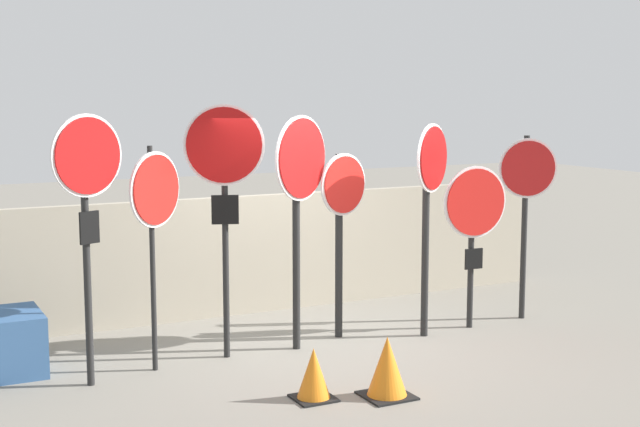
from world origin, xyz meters
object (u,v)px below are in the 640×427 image
Objects in this scene: stop_sign_1 at (155,204)px; stop_sign_6 at (474,214)px; stop_sign_7 at (527,188)px; stop_sign_3 at (300,184)px; traffic_cone_0 at (387,367)px; stop_sign_4 at (342,211)px; traffic_cone_1 at (314,374)px; stop_sign_2 at (225,172)px; stop_sign_5 at (430,188)px; stop_sign_0 at (87,189)px.

stop_sign_6 is (3.77, -0.10, -0.32)m from stop_sign_1.
stop_sign_7 reaches higher than stop_sign_6.
traffic_cone_0 is (0.04, -1.73, -1.52)m from stop_sign_3.
stop_sign_4 is 3.71× the size of traffic_cone_0.
stop_sign_6 reaches higher than traffic_cone_1.
stop_sign_2 is at bearing -28.47° from stop_sign_1.
stop_sign_5 is at bearing -154.11° from stop_sign_7.
stop_sign_0 reaches higher than stop_sign_4.
stop_sign_5 is (0.90, -0.40, 0.24)m from stop_sign_4.
stop_sign_6 is (2.18, -0.13, -0.44)m from stop_sign_3.
stop_sign_7 is 4.11m from traffic_cone_1.
traffic_cone_0 reaches higher than traffic_cone_1.
stop_sign_2 is 3.85m from stop_sign_7.
stop_sign_0 is 0.97× the size of stop_sign_2.
stop_sign_2 reaches higher than stop_sign_3.
stop_sign_0 is 1.14× the size of stop_sign_7.
stop_sign_3 is 2.24m from traffic_cone_1.
traffic_cone_0 is at bearing -129.69° from stop_sign_7.
stop_sign_4 is 0.87× the size of stop_sign_5.
stop_sign_2 is at bearing 146.30° from stop_sign_3.
stop_sign_3 is 3.01m from stop_sign_7.
stop_sign_2 is 5.56× the size of traffic_cone_1.
stop_sign_2 reaches higher than traffic_cone_0.
traffic_cone_0 is at bearing -44.22° from stop_sign_2.
stop_sign_1 is at bearing 151.15° from stop_sign_3.
stop_sign_3 is (2.27, 0.21, -0.07)m from stop_sign_0.
stop_sign_7 is 3.66m from traffic_cone_0.
stop_sign_0 is at bearing 142.90° from traffic_cone_1.
stop_sign_6 is at bearing -36.44° from stop_sign_1.
stop_sign_6 is at bearing -22.21° from stop_sign_0.
stop_sign_3 is 5.31× the size of traffic_cone_1.
stop_sign_7 is (1.49, 0.13, -0.08)m from stop_sign_5.
stop_sign_1 is 4.60m from stop_sign_7.
stop_sign_7 is at bearing -21.56° from stop_sign_0.
stop_sign_0 reaches higher than stop_sign_1.
stop_sign_2 is 1.26× the size of stop_sign_4.
stop_sign_5 is at bearing -37.77° from stop_sign_1.
stop_sign_4 is (2.21, 0.25, -0.23)m from stop_sign_1.
stop_sign_3 is 2.23m from stop_sign_6.
stop_sign_7 is (3.84, -0.11, -0.34)m from stop_sign_2.
stop_sign_2 is (1.45, 0.27, 0.08)m from stop_sign_0.
stop_sign_6 is (3.01, -0.18, -0.59)m from stop_sign_2.
stop_sign_2 reaches higher than stop_sign_7.
stop_sign_3 reaches higher than stop_sign_6.
stop_sign_4 is at bearing 73.37° from traffic_cone_0.
stop_sign_1 is 3.78m from stop_sign_6.
traffic_cone_1 is (-2.11, -1.30, -1.46)m from stop_sign_5.
stop_sign_5 is 5.09× the size of traffic_cone_1.
stop_sign_0 reaches higher than traffic_cone_1.
stop_sign_0 reaches higher than stop_sign_7.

